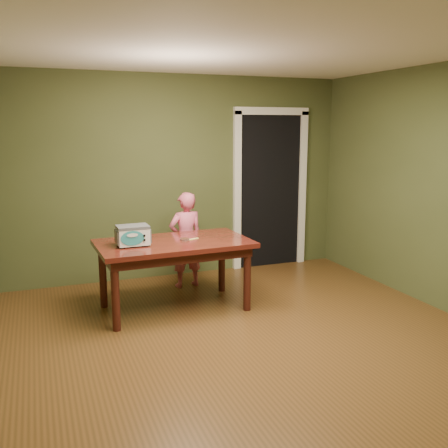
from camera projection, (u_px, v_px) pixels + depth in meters
name	position (u px, v px, depth m)	size (l,w,h in m)	color
floor	(259.00, 350.00, 4.42)	(5.00, 5.00, 0.00)	brown
room_shell	(262.00, 156.00, 4.09)	(4.52, 5.02, 2.61)	#454D29
doorway	(261.00, 189.00, 7.22)	(1.10, 0.66, 2.25)	black
dining_table	(174.00, 250.00, 5.30)	(1.63, 0.96, 0.75)	#3E120E
toy_oven	(133.00, 235.00, 5.06)	(0.34, 0.24, 0.21)	#4C4F54
baking_pan	(185.00, 239.00, 5.32)	(0.10, 0.10, 0.02)	silver
spatula	(192.00, 239.00, 5.35)	(0.18, 0.03, 0.01)	#FCEF6D
child	(186.00, 240.00, 6.08)	(0.43, 0.28, 1.17)	#E05C7B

